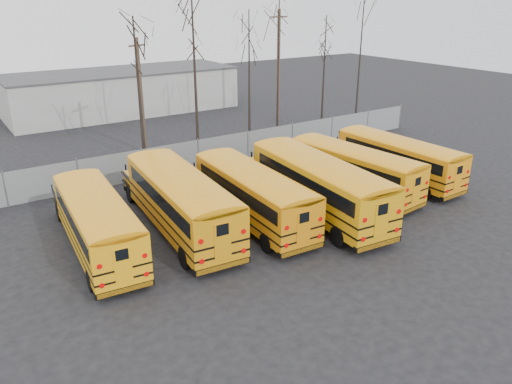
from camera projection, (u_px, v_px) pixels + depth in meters
ground at (311, 233)px, 24.84m from camera, size 120.00×120.00×0.00m
fence at (198, 154)px, 33.76m from camera, size 40.00×0.04×2.00m
distant_building at (123, 92)px, 49.89m from camera, size 22.00×8.00×4.00m
bus_a at (96, 219)px, 22.44m from camera, size 3.11×10.19×2.81m
bus_b at (179, 197)px, 24.36m from camera, size 3.50×11.34×3.13m
bus_c at (251, 191)px, 25.48m from camera, size 2.99×10.55×2.92m
bus_d at (316, 181)px, 26.27m from camera, size 3.66×11.64×3.21m
bus_e at (352, 166)px, 29.39m from camera, size 3.26×10.22×2.82m
bus_f at (396, 156)px, 31.30m from camera, size 2.54×10.07×2.80m
utility_pole_left at (141, 95)px, 36.19m from camera, size 1.41×0.66×8.30m
utility_pole_right at (278, 65)px, 45.29m from camera, size 1.76×0.31×9.92m
tree_1 at (139, 93)px, 33.60m from camera, size 0.26×0.26×9.81m
tree_2 at (195, 72)px, 34.55m from camera, size 0.26×0.26×12.11m
tree_3 at (249, 76)px, 39.57m from camera, size 0.26×0.26×10.05m
tree_4 at (278, 61)px, 39.79m from camera, size 0.26×0.26×12.31m
tree_5 at (324, 73)px, 43.32m from camera, size 0.26×0.26×9.50m
tree_6 at (360, 53)px, 43.87m from camera, size 0.26×0.26×12.59m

